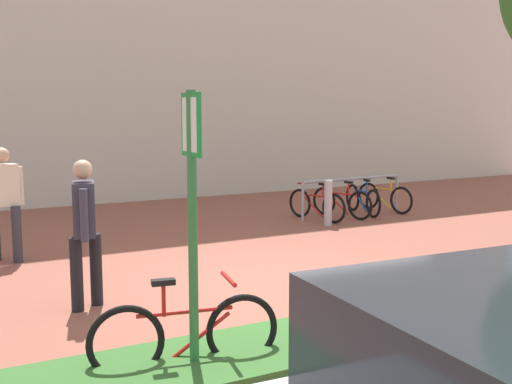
{
  "coord_description": "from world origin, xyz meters",
  "views": [
    {
      "loc": [
        -3.83,
        -6.44,
        2.29
      ],
      "look_at": [
        0.32,
        1.53,
        1.06
      ],
      "focal_mm": 43.08,
      "sensor_mm": 36.0,
      "label": 1
    }
  ],
  "objects_px": {
    "person_casual_tan": "(4,197)",
    "bike_at_sign": "(186,334)",
    "person_suited_navy": "(85,224)",
    "parking_sign_post": "(192,193)",
    "bike_rack_cluster": "(352,200)",
    "bollard_steel": "(328,203)"
  },
  "relations": [
    {
      "from": "person_casual_tan",
      "to": "bike_at_sign",
      "type": "bearing_deg",
      "value": -78.92
    },
    {
      "from": "person_casual_tan",
      "to": "person_suited_navy",
      "type": "bearing_deg",
      "value": -77.9
    },
    {
      "from": "parking_sign_post",
      "to": "bike_at_sign",
      "type": "bearing_deg",
      "value": 105.79
    },
    {
      "from": "parking_sign_post",
      "to": "bike_rack_cluster",
      "type": "height_order",
      "value": "parking_sign_post"
    },
    {
      "from": "parking_sign_post",
      "to": "bike_rack_cluster",
      "type": "bearing_deg",
      "value": 44.54
    },
    {
      "from": "bollard_steel",
      "to": "parking_sign_post",
      "type": "bearing_deg",
      "value": -133.3
    },
    {
      "from": "person_suited_navy",
      "to": "bike_at_sign",
      "type": "bearing_deg",
      "value": -80.23
    },
    {
      "from": "bollard_steel",
      "to": "person_casual_tan",
      "type": "distance_m",
      "value": 5.94
    },
    {
      "from": "bollard_steel",
      "to": "person_suited_navy",
      "type": "height_order",
      "value": "person_suited_navy"
    },
    {
      "from": "parking_sign_post",
      "to": "person_suited_navy",
      "type": "relative_size",
      "value": 1.42
    },
    {
      "from": "parking_sign_post",
      "to": "bike_rack_cluster",
      "type": "relative_size",
      "value": 0.92
    },
    {
      "from": "bollard_steel",
      "to": "person_suited_navy",
      "type": "distance_m",
      "value": 6.09
    },
    {
      "from": "bollard_steel",
      "to": "person_suited_navy",
      "type": "relative_size",
      "value": 0.52
    },
    {
      "from": "parking_sign_post",
      "to": "bollard_steel",
      "type": "distance_m",
      "value": 7.25
    },
    {
      "from": "person_suited_navy",
      "to": "bike_rack_cluster",
      "type": "bearing_deg",
      "value": 29.4
    },
    {
      "from": "bollard_steel",
      "to": "bike_rack_cluster",
      "type": "bearing_deg",
      "value": 32.54
    },
    {
      "from": "bike_rack_cluster",
      "to": "person_suited_navy",
      "type": "relative_size",
      "value": 1.54
    },
    {
      "from": "bike_rack_cluster",
      "to": "bollard_steel",
      "type": "distance_m",
      "value": 1.3
    },
    {
      "from": "bike_at_sign",
      "to": "person_casual_tan",
      "type": "xyz_separation_m",
      "value": [
        -0.97,
        4.95,
        0.63
      ]
    },
    {
      "from": "bike_rack_cluster",
      "to": "bollard_steel",
      "type": "relative_size",
      "value": 2.95
    },
    {
      "from": "person_suited_navy",
      "to": "person_casual_tan",
      "type": "bearing_deg",
      "value": 102.1
    },
    {
      "from": "parking_sign_post",
      "to": "bollard_steel",
      "type": "relative_size",
      "value": 2.71
    }
  ]
}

